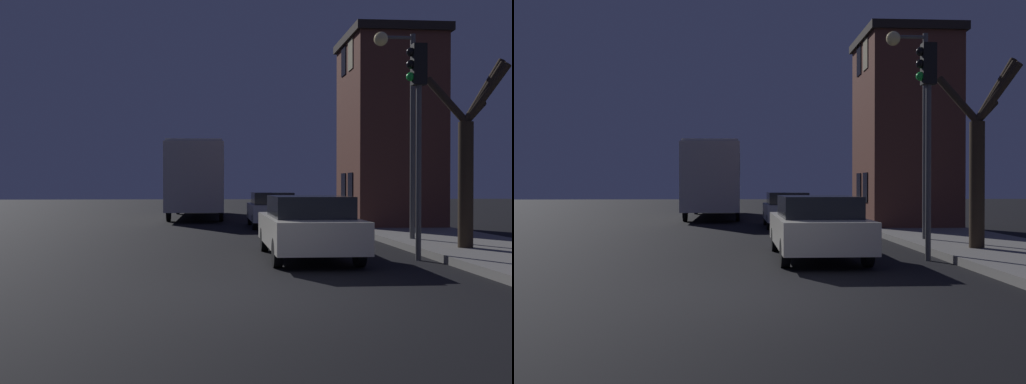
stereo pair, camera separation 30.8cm
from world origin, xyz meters
The scene contains 8 objects.
ground_plane centered at (0.00, 0.00, 0.00)m, with size 120.00×120.00×0.00m, color black.
brick_building centered at (5.78, 12.75, 3.79)m, with size 3.45×4.03×7.18m.
streetlamp centered at (4.30, 6.88, 4.01)m, with size 1.16×0.39×5.70m.
traffic_light centered at (3.59, 3.69, 3.39)m, with size 0.43×0.24×4.75m.
bare_tree centered at (5.18, 4.59, 2.46)m, with size 1.76×1.18×4.46m.
bus centered at (-1.73, 21.18, 2.19)m, with size 2.60×10.58×3.68m.
car_near_lane centered at (1.24, 4.22, 0.74)m, with size 1.86×4.45×1.42m.
car_mid_lane centered at (1.41, 13.92, 0.72)m, with size 1.71×4.06×1.38m.
Camera 2 is at (-0.56, -8.54, 1.65)m, focal length 40.00 mm.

